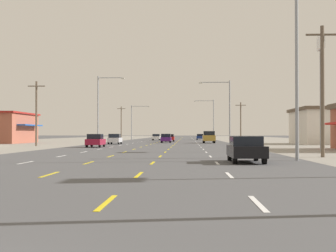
% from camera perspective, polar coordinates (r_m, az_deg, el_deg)
% --- Properties ---
extents(ground_plane, '(572.00, 572.00, 0.00)m').
position_cam_1_polar(ground_plane, '(70.29, -0.69, -2.19)').
color(ground_plane, '#4C4C4F').
extents(lot_apron_right, '(28.00, 440.00, 0.01)m').
position_cam_1_polar(lot_apron_right, '(73.31, 19.03, -2.08)').
color(lot_apron_right, gray).
rests_on(lot_apron_right, ground).
extents(lane_markings, '(10.64, 227.60, 0.01)m').
position_cam_1_polar(lane_markings, '(108.75, 0.36, -1.72)').
color(lane_markings, white).
rests_on(lane_markings, ground).
extents(sedan_far_right_nearest, '(1.80, 4.50, 1.46)m').
position_cam_1_polar(sedan_far_right_nearest, '(27.19, 9.19, -2.67)').
color(sedan_far_right_nearest, black).
rests_on(sedan_far_right_nearest, ground).
extents(hatchback_far_left_near, '(1.72, 3.90, 1.54)m').
position_cam_1_polar(hatchback_far_left_near, '(56.63, -8.56, -1.70)').
color(hatchback_far_left_near, maroon).
rests_on(hatchback_far_left_near, ground).
extents(hatchback_far_left_mid, '(1.72, 3.90, 1.54)m').
position_cam_1_polar(hatchback_far_left_mid, '(72.75, -6.29, -1.52)').
color(hatchback_far_left_mid, silver).
rests_on(hatchback_far_left_mid, ground).
extents(suv_far_right_midfar, '(1.98, 4.90, 1.98)m').
position_cam_1_polar(suv_far_right_midfar, '(80.40, 4.85, -1.29)').
color(suv_far_right_midfar, '#B28C33').
rests_on(suv_far_right_midfar, ground).
extents(hatchback_center_turn_far, '(1.72, 3.90, 1.54)m').
position_cam_1_polar(hatchback_center_turn_far, '(82.25, -0.23, -1.45)').
color(hatchback_center_turn_far, '#4C196B').
rests_on(hatchback_center_turn_far, ground).
extents(sedan_center_turn_farther, '(1.80, 4.50, 1.46)m').
position_cam_1_polar(sedan_center_turn_farther, '(94.51, 0.20, -1.39)').
color(sedan_center_turn_farther, red).
rests_on(sedan_center_turn_farther, ground).
extents(sedan_inner_left_farthest, '(1.80, 4.50, 1.46)m').
position_cam_1_polar(sedan_inner_left_farthest, '(112.26, -1.40, -1.31)').
color(sedan_inner_left_farthest, white).
rests_on(sedan_inner_left_farthest, ground).
extents(sedan_far_right_distant_a, '(1.80, 4.50, 1.46)m').
position_cam_1_polar(sedan_far_right_distant_a, '(120.54, 3.81, -1.28)').
color(sedan_far_right_distant_a, navy).
rests_on(sedan_far_right_distant_a, ground).
extents(pole_sign_right_row_1, '(0.24, 1.91, 10.43)m').
position_cam_1_polar(pole_sign_right_row_1, '(45.61, 17.61, 6.66)').
color(pole_sign_right_row_1, gray).
rests_on(pole_sign_right_row_1, ground).
extents(streetlight_right_row_0, '(4.81, 0.26, 10.75)m').
position_cam_1_polar(streetlight_right_row_0, '(29.89, 14.04, 8.06)').
color(streetlight_right_row_0, gray).
rests_on(streetlight_right_row_0, ground).
extents(streetlight_left_row_1, '(4.20, 0.26, 10.46)m').
position_cam_1_polar(streetlight_left_row_1, '(75.35, -7.97, 2.49)').
color(streetlight_left_row_1, gray).
rests_on(streetlight_left_row_1, ground).
extents(streetlight_right_row_1, '(4.81, 0.26, 9.70)m').
position_cam_1_polar(streetlight_right_row_1, '(74.38, 6.89, 2.28)').
color(streetlight_right_row_1, gray).
rests_on(streetlight_right_row_1, ground).
extents(streetlight_left_row_2, '(4.62, 0.26, 8.59)m').
position_cam_1_polar(streetlight_left_row_2, '(119.93, -4.07, 0.79)').
color(streetlight_left_row_2, gray).
rests_on(streetlight_left_row_2, ground).
extents(streetlight_right_row_2, '(4.92, 0.26, 9.91)m').
position_cam_1_polar(streetlight_right_row_2, '(119.37, 5.14, 1.15)').
color(streetlight_right_row_2, gray).
rests_on(streetlight_right_row_2, ground).
extents(utility_pole_right_row_0, '(2.20, 0.26, 8.90)m').
position_cam_1_polar(utility_pole_right_row_0, '(34.31, 17.78, 4.23)').
color(utility_pole_right_row_0, brown).
rests_on(utility_pole_right_row_0, ground).
extents(utility_pole_left_row_1, '(2.20, 0.26, 8.25)m').
position_cam_1_polar(utility_pole_left_row_1, '(63.77, -15.28, 1.58)').
color(utility_pole_left_row_1, brown).
rests_on(utility_pole_left_row_1, ground).
extents(utility_pole_right_row_2, '(2.20, 0.26, 8.05)m').
position_cam_1_polar(utility_pole_right_row_2, '(101.14, 8.58, 0.61)').
color(utility_pole_right_row_2, brown).
rests_on(utility_pole_right_row_2, ground).
extents(utility_pole_left_row_3, '(2.20, 0.26, 8.70)m').
position_cam_1_polar(utility_pole_left_row_3, '(127.19, -5.54, 0.45)').
color(utility_pole_left_row_3, brown).
rests_on(utility_pole_left_row_3, ground).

